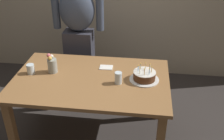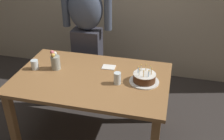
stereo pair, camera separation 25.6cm
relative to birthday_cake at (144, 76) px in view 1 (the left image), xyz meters
The scene contains 8 objects.
ground_plane 0.93m from the birthday_cake, behind, with size 10.00×10.00×0.00m, color #332D2B.
dining_table 0.53m from the birthday_cake, behind, with size 1.50×0.96×0.74m.
birthday_cake is the anchor object (origin of this frame).
water_glass_near 1.12m from the birthday_cake, behind, with size 0.07×0.07×0.10m, color silver.
water_glass_far 0.25m from the birthday_cake, 160.03° to the right, with size 0.07×0.07×0.12m, color silver.
napkin_stack 0.44m from the birthday_cake, 153.88° to the left, with size 0.13×0.10×0.01m, color white.
flower_vase 0.91m from the birthday_cake, behind, with size 0.09×0.09×0.20m.
person_man_bearded 1.09m from the birthday_cake, 138.00° to the left, with size 0.61×0.27×1.66m.
Camera 1 is at (0.49, -2.20, 2.10)m, focal length 43.67 mm.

